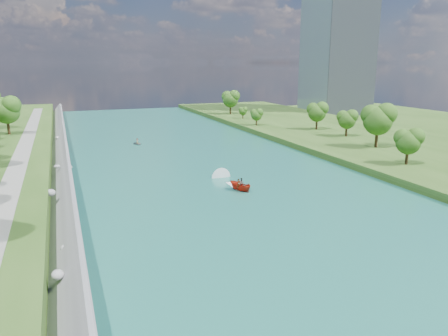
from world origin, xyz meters
name	(u,v)px	position (x,y,z in m)	size (l,w,h in m)	color
ground	(239,197)	(0.00, 0.00, 0.00)	(260.00, 260.00, 0.00)	#2D5119
river_water	(200,169)	(0.00, 20.00, 0.05)	(55.00, 240.00, 0.10)	#175849
berm_east	(399,148)	(49.50, 20.00, 0.75)	(44.00, 240.00, 1.50)	#2D5119
riprap_bank	(61,172)	(-25.85, 19.04, 1.80)	(4.27, 236.00, 4.13)	slate
riverside_path	(18,165)	(-32.50, 20.00, 3.55)	(3.00, 200.00, 0.10)	gray
office_tower	(338,38)	(82.50, 95.00, 30.00)	(22.00, 22.00, 60.00)	gray
trees_east	(363,126)	(38.51, 19.88, 6.54)	(18.07, 138.86, 11.90)	#2F5416
motorboat	(237,184)	(1.43, 4.38, 0.79)	(3.60, 19.00, 2.14)	#B1210E
raft	(137,143)	(-7.12, 50.42, 0.47)	(2.93, 3.54, 1.62)	gray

